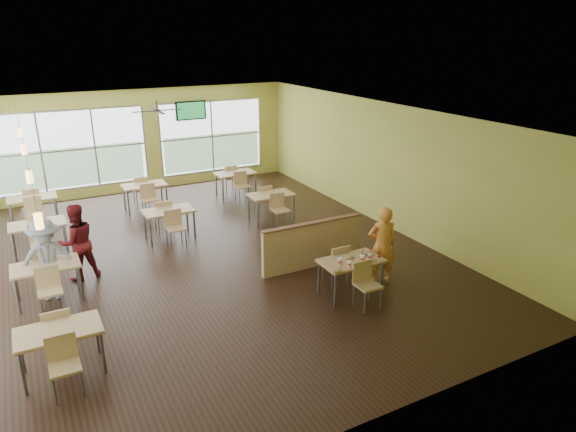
# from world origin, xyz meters

# --- Properties ---
(room) EXTENTS (12.00, 12.04, 3.20)m
(room) POSITION_xyz_m (0.00, 0.00, 1.60)
(room) COLOR black
(room) RESTS_ON ground
(window_bays) EXTENTS (9.24, 10.24, 2.38)m
(window_bays) POSITION_xyz_m (-2.65, 3.08, 1.48)
(window_bays) COLOR white
(window_bays) RESTS_ON room
(main_table) EXTENTS (1.22, 1.52, 0.87)m
(main_table) POSITION_xyz_m (2.00, -3.00, 0.63)
(main_table) COLOR tan
(main_table) RESTS_ON floor
(half_wall_divider) EXTENTS (2.40, 0.14, 1.04)m
(half_wall_divider) POSITION_xyz_m (2.00, -1.55, 0.52)
(half_wall_divider) COLOR tan
(half_wall_divider) RESTS_ON floor
(dining_tables) EXTENTS (6.92, 8.72, 0.87)m
(dining_tables) POSITION_xyz_m (-1.05, 1.71, 0.63)
(dining_tables) COLOR tan
(dining_tables) RESTS_ON floor
(pendant_lights) EXTENTS (0.11, 7.31, 0.86)m
(pendant_lights) POSITION_xyz_m (-3.20, 0.68, 2.45)
(pendant_lights) COLOR #2D2119
(pendant_lights) RESTS_ON ceiling
(ceiling_fan) EXTENTS (1.25, 1.25, 0.29)m
(ceiling_fan) POSITION_xyz_m (-0.00, 3.00, 2.95)
(ceiling_fan) COLOR #2D2119
(ceiling_fan) RESTS_ON ceiling
(tv_backwall) EXTENTS (1.00, 0.07, 0.60)m
(tv_backwall) POSITION_xyz_m (1.80, 5.90, 2.45)
(tv_backwall) COLOR black
(tv_backwall) RESTS_ON wall_back
(man_plaid) EXTENTS (0.69, 0.55, 1.63)m
(man_plaid) POSITION_xyz_m (2.86, -2.83, 0.82)
(man_plaid) COLOR #D95718
(man_plaid) RESTS_ON floor
(patron_maroon) EXTENTS (0.90, 0.76, 1.62)m
(patron_maroon) POSITION_xyz_m (-2.55, 0.22, 0.81)
(patron_maroon) COLOR maroon
(patron_maroon) RESTS_ON floor
(patron_grey) EXTENTS (1.10, 0.70, 1.62)m
(patron_grey) POSITION_xyz_m (-3.14, -0.41, 0.81)
(patron_grey) COLOR slate
(patron_grey) RESTS_ON floor
(cup_blue) EXTENTS (0.09, 0.09, 0.34)m
(cup_blue) POSITION_xyz_m (1.68, -3.08, 0.82)
(cup_blue) COLOR white
(cup_blue) RESTS_ON main_table
(cup_yellow) EXTENTS (0.08, 0.08, 0.30)m
(cup_yellow) POSITION_xyz_m (1.79, -3.23, 0.81)
(cup_yellow) COLOR white
(cup_yellow) RESTS_ON main_table
(cup_red_near) EXTENTS (0.10, 0.10, 0.37)m
(cup_red_near) POSITION_xyz_m (2.13, -3.18, 0.82)
(cup_red_near) COLOR white
(cup_red_near) RESTS_ON main_table
(cup_red_far) EXTENTS (0.08, 0.08, 0.30)m
(cup_red_far) POSITION_xyz_m (2.32, -3.15, 0.81)
(cup_red_far) COLOR white
(cup_red_far) RESTS_ON main_table
(food_basket) EXTENTS (0.23, 0.23, 0.05)m
(food_basket) POSITION_xyz_m (2.41, -2.93, 0.78)
(food_basket) COLOR black
(food_basket) RESTS_ON main_table
(ketchup_cup) EXTENTS (0.06, 0.06, 0.03)m
(ketchup_cup) POSITION_xyz_m (2.55, -3.15, 0.76)
(ketchup_cup) COLOR maroon
(ketchup_cup) RESTS_ON main_table
(wrapper_left) EXTENTS (0.23, 0.22, 0.05)m
(wrapper_left) POSITION_xyz_m (1.49, -3.30, 0.77)
(wrapper_left) COLOR olive
(wrapper_left) RESTS_ON main_table
(wrapper_mid) EXTENTS (0.24, 0.23, 0.05)m
(wrapper_mid) POSITION_xyz_m (2.01, -2.93, 0.77)
(wrapper_mid) COLOR olive
(wrapper_mid) RESTS_ON main_table
(wrapper_right) EXTENTS (0.16, 0.15, 0.03)m
(wrapper_right) POSITION_xyz_m (2.34, -3.25, 0.77)
(wrapper_right) COLOR olive
(wrapper_right) RESTS_ON main_table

